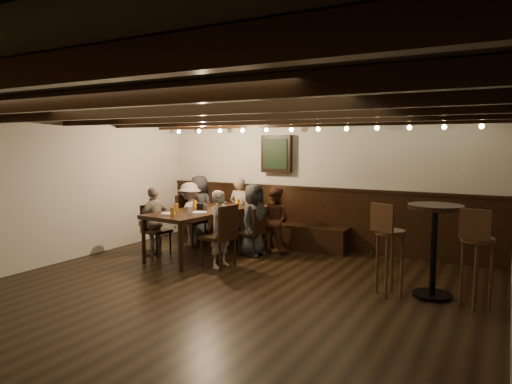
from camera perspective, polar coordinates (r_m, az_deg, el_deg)
The scene contains 27 objects.
room at distance 7.55m, azimuth 2.01°, elevation -0.56°, with size 7.00×7.00×7.00m.
dining_table at distance 8.00m, azimuth -6.56°, elevation -2.68°, with size 1.16×2.21×0.80m.
chair_left_near at distance 8.88m, azimuth -8.10°, elevation -4.70°, with size 0.48×0.48×0.97m.
chair_left_far at distance 8.26m, azimuth -12.36°, elevation -5.79°, with size 0.44×0.44×0.88m.
chair_right_near at distance 7.99m, azimuth -0.47°, elevation -6.11°, with size 0.42×0.42×0.85m.
chair_right_far at distance 7.28m, azimuth -4.59°, elevation -6.97°, with size 0.50×0.50×0.99m.
person_bench_left at distance 9.26m, azimuth -7.05°, elevation -1.98°, with size 0.64×0.42×1.31m, color #2A2A2D.
person_bench_centre at distance 8.81m, azimuth -2.03°, elevation -2.35°, with size 0.48×0.31×1.31m, color gray.
person_bench_right at distance 8.19m, azimuth 2.39°, elevation -3.46°, with size 0.57×0.45×1.18m, color #4E291A.
person_left_near at distance 8.84m, azimuth -8.27°, elevation -2.72°, with size 0.78×0.45×1.21m, color gray.
person_left_far at distance 8.22m, azimuth -12.56°, elevation -3.52°, with size 0.70×0.29×1.19m, color gray.
person_right_near at distance 7.90m, azimuth -0.29°, elevation -3.51°, with size 0.62×0.40×1.26m, color #28272A.
person_right_far at distance 7.20m, azimuth -4.43°, elevation -4.63°, with size 0.44×0.29×1.22m, color #AC9E92.
pint_a at distance 8.68m, azimuth -4.90°, elevation -1.07°, with size 0.07×0.07×0.14m, color #BF7219.
pint_b at distance 8.32m, azimuth -2.31°, elevation -1.37°, with size 0.07×0.07×0.14m, color #BF7219.
pint_c at distance 8.25m, azimuth -7.67°, elevation -1.48°, with size 0.07×0.07×0.14m, color #BF7219.
pint_d at distance 7.94m, azimuth -3.99°, elevation -1.73°, with size 0.07×0.07×0.14m, color silver.
pint_e at distance 7.80m, azimuth -9.97°, elevation -1.95°, with size 0.07×0.07×0.14m, color #BF7219.
pint_f at distance 7.44m, azimuth -8.22°, elevation -2.30°, with size 0.07×0.07×0.14m, color silver.
pint_g at distance 7.37m, azimuth -10.40°, elevation -2.42°, with size 0.07×0.07×0.14m, color #BF7219.
plate_near at distance 7.59m, azimuth -10.92°, elevation -2.66°, with size 0.24×0.24×0.01m, color white.
plate_far at distance 7.65m, azimuth -7.04°, elevation -2.53°, with size 0.24×0.24×0.01m, color white.
condiment_caddy at distance 7.94m, azimuth -6.81°, elevation -1.83°, with size 0.15×0.10×0.12m, color black.
candle at distance 8.13m, azimuth -4.53°, elevation -1.87°, with size 0.05×0.05×0.05m, color beige.
high_top_table at distance 6.17m, azimuth 21.39°, elevation -5.23°, with size 0.67×0.67×1.18m.
bar_stool_left at distance 6.13m, azimuth 16.30°, elevation -8.29°, with size 0.42×0.43×1.20m.
bar_stool_right at distance 6.05m, azimuth 25.80°, elevation -8.86°, with size 0.39×0.41×1.20m.
Camera 1 is at (3.15, -4.46, 1.93)m, focal length 32.00 mm.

